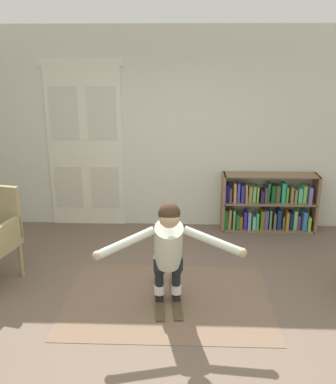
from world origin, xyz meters
TOP-DOWN VIEW (x-y plane):
  - ground_plane at (0.00, 0.00)m, footprint 7.20×7.20m
  - back_wall at (0.00, 2.60)m, footprint 6.00×0.10m
  - double_door at (-1.27, 2.54)m, footprint 1.22×0.05m
  - rug at (0.03, 0.37)m, footprint 2.18×1.55m
  - bookshelf at (1.42, 2.39)m, footprint 1.38×0.30m
  - skis_pair at (0.03, 0.40)m, footprint 0.34×0.88m
  - person_skier at (0.05, 0.20)m, footprint 1.42×0.69m

SIDE VIEW (x-z plane):
  - ground_plane at x=0.00m, z-range 0.00..0.00m
  - rug at x=0.03m, z-range 0.00..0.01m
  - skis_pair at x=0.03m, z-range -0.01..0.06m
  - bookshelf at x=1.42m, z-range -0.05..0.80m
  - person_skier at x=0.05m, z-range 0.15..1.28m
  - double_door at x=-1.27m, z-range 0.01..2.46m
  - back_wall at x=0.00m, z-range 0.00..2.90m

